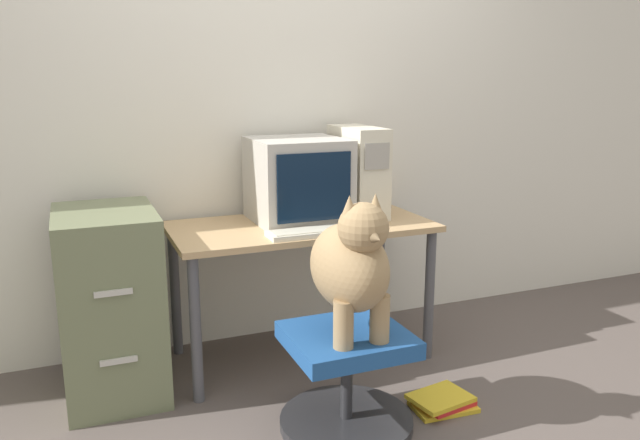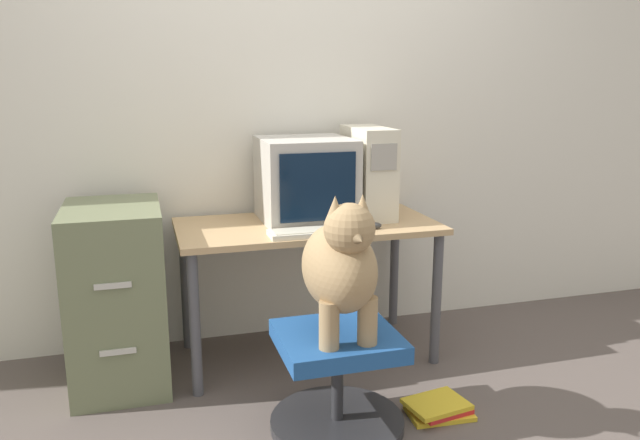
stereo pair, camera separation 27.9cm
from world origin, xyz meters
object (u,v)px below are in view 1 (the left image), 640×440
office_chair (347,378)px  dog (352,263)px  filing_cabinet (111,303)px  book_stack_floor (443,402)px  pc_tower (358,171)px  keyboard (316,232)px  crt_monitor (298,180)px

office_chair → dog: (0.00, -0.04, 0.50)m
filing_cabinet → book_stack_floor: filing_cabinet is taller
pc_tower → keyboard: 0.53m
keyboard → crt_monitor: bearing=85.3°
office_chair → filing_cabinet: size_ratio=0.65×
crt_monitor → keyboard: 0.37m
crt_monitor → office_chair: 1.05m
keyboard → book_stack_floor: 0.94m
office_chair → filing_cabinet: 1.12m
dog → office_chair: bearing=90.0°
office_chair → book_stack_floor: (0.45, -0.03, -0.19)m
office_chair → filing_cabinet: filing_cabinet is taller
keyboard → office_chair: size_ratio=0.82×
pc_tower → office_chair: bearing=-117.9°
office_chair → book_stack_floor: office_chair is taller
dog → filing_cabinet: dog is taller
crt_monitor → filing_cabinet: crt_monitor is taller
keyboard → dog: 0.51m
keyboard → filing_cabinet: 0.99m
pc_tower → keyboard: pc_tower is taller
dog → crt_monitor: bearing=84.6°
crt_monitor → pc_tower: 0.34m
office_chair → keyboard: bearing=83.7°
keyboard → dog: dog is taller
keyboard → dog: (-0.05, -0.51, -0.00)m
office_chair → dog: 0.50m
crt_monitor → dog: bearing=-95.4°
filing_cabinet → dog: bearing=-40.0°
office_chair → crt_monitor: bearing=84.3°
crt_monitor → keyboard: bearing=-94.7°
office_chair → book_stack_floor: size_ratio=1.91×
office_chair → book_stack_floor: bearing=-4.4°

